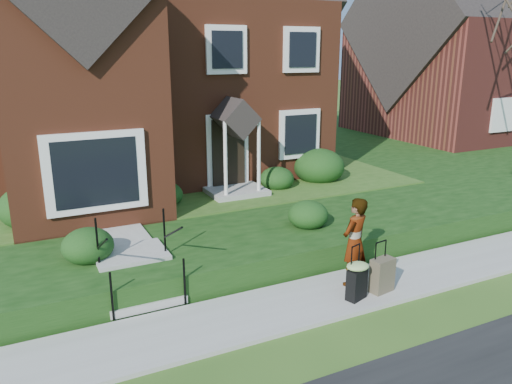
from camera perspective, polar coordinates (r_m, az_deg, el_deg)
ground at (r=9.55m, az=4.49°, el=-12.89°), size 120.00×120.00×0.00m
sidewalk at (r=9.53m, az=4.49°, el=-12.68°), size 60.00×1.60×0.08m
terrace at (r=20.35m, az=-1.34°, el=3.75°), size 44.00×20.00×0.60m
walkway at (r=12.93m, az=-16.72°, el=-2.63°), size 1.20×6.00×0.06m
main_house at (r=17.29m, az=-12.93°, el=17.76°), size 10.40×10.20×9.40m
neighbour_house at (r=27.27m, az=23.05°, el=16.10°), size 9.40×8.00×9.20m
front_steps at (r=10.08m, az=-13.51°, el=-8.68°), size 1.40×2.02×1.50m
foundation_shrubs at (r=13.46m, az=-5.50°, el=0.74°), size 9.94×4.79×1.13m
woman at (r=10.00m, az=11.21°, el=-5.62°), size 0.76×0.64×1.79m
suitcase_black at (r=9.61m, az=11.47°, el=-9.67°), size 0.53×0.48×1.07m
suitcase_olive at (r=10.04m, az=14.21°, el=-9.18°), size 0.51×0.34×1.02m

